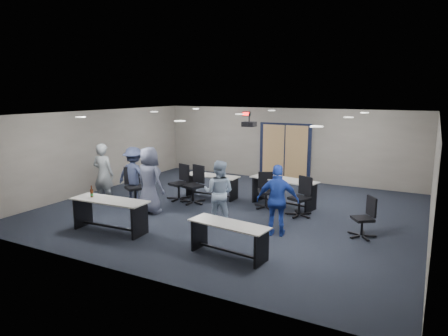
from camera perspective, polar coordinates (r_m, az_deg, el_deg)
The scene contains 25 objects.
floor at distance 11.39m, azimuth 1.04°, elevation -5.97°, with size 10.00×10.00×0.00m, color black.
back_wall at distance 15.18m, azimuth 8.75°, elevation 3.37°, with size 10.00×0.04×2.70m, color slate.
front_wall at distance 7.43m, azimuth -14.82°, elevation -4.70°, with size 10.00×0.04×2.70m, color slate.
left_wall at distance 14.02m, azimuth -17.52°, elevation 2.37°, with size 0.04×9.00×2.70m, color slate.
right_wall at distance 9.93m, azimuth 27.79°, elevation -1.72°, with size 0.04×9.00×2.70m, color slate.
ceiling at distance 10.92m, azimuth 1.09°, elevation 7.72°, with size 10.00×9.00×0.04m, color silver.
double_door at distance 15.19m, azimuth 8.67°, elevation 2.23°, with size 2.00×0.07×2.20m.
exit_sign at distance 15.62m, azimuth 3.20°, elevation 7.74°, with size 0.32×0.07×0.18m.
ceiling_projector at distance 11.26m, azimuth 3.60°, elevation 6.29°, with size 0.35×0.32×0.37m.
ceiling_can_lights at distance 11.14m, azimuth 1.67°, elevation 7.63°, with size 6.24×5.74×0.02m, color white, non-canonical shape.
table_front_left at distance 9.93m, azimuth -16.03°, elevation -5.69°, with size 1.96×0.74×1.07m.
table_front_right at distance 8.18m, azimuth 0.70°, elevation -9.36°, with size 1.76×0.76×0.69m.
table_back_left at distance 12.60m, azimuth -1.77°, elevation -2.04°, with size 1.75×0.58×0.71m.
table_back_right at distance 11.75m, azimuth 8.55°, elevation -2.77°, with size 2.08×1.05×0.94m.
chair_back_a at distance 12.37m, azimuth -6.49°, elevation -2.07°, with size 0.69×0.69×1.09m, color black, non-canonical shape.
chair_back_b at distance 11.95m, azimuth -4.47°, elevation -2.39°, with size 0.71×0.71×1.13m, color black, non-canonical shape.
chair_back_c at distance 11.48m, azimuth 6.04°, elevation -3.25°, with size 0.64×0.64×1.02m, color black, non-canonical shape.
chair_back_d at distance 10.88m, azimuth 10.74°, elevation -4.07°, with size 0.67×0.67×1.06m, color black, non-canonical shape.
chair_loose_left at distance 12.04m, azimuth -12.61°, elevation -2.55°, with size 0.70×0.70×1.12m, color black, non-canonical shape.
chair_loose_right at distance 9.71m, azimuth 19.18°, elevation -6.65°, with size 0.60×0.60×0.95m, color black, non-canonical shape.
person_gray at distance 12.21m, azimuth -16.85°, elevation -0.86°, with size 0.67×0.44×1.83m, color gray.
person_plaid at distance 11.10m, azimuth -10.59°, elevation -1.72°, with size 0.89×0.58×1.83m, color #535872.
person_lightblue at distance 10.01m, azimuth -0.74°, elevation -3.50°, with size 0.79×0.62×1.63m, color #9DB3D0.
person_navy at distance 9.28m, azimuth 7.68°, elevation -4.62°, with size 0.98×0.41×1.67m, color #1D399F.
person_back at distance 12.23m, azimuth -12.73°, elevation -0.98°, with size 1.09×0.63×1.69m, color #374063.
Camera 1 is at (4.90, -9.74, 3.30)m, focal length 32.00 mm.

